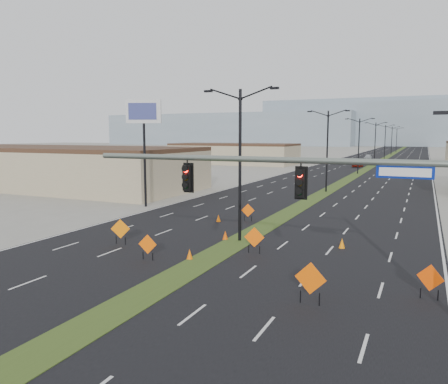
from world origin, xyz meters
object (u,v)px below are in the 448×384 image
at_px(streetlight_3, 375,142).
at_px(streetlight_4, 385,141).
at_px(streetlight_1, 327,148).
at_px(streetlight_5, 392,140).
at_px(cone_2, 342,243).
at_px(construction_sign_0, 120,230).
at_px(construction_sign_4, 310,280).
at_px(pole_sign_west, 144,119).
at_px(cone_3, 218,218).
at_px(construction_sign_1, 148,245).
at_px(car_far, 368,157).
at_px(cone_1, 225,235).
at_px(streetlight_2, 359,144).
at_px(streetlight_6, 397,139).
at_px(cone_0, 190,254).
at_px(streetlight_0, 240,160).
at_px(construction_sign_2, 248,211).
at_px(construction_sign_3, 254,238).
at_px(car_mid, 391,162).
at_px(car_left, 358,164).
at_px(construction_sign_5, 430,279).
at_px(signal_mast, 349,197).

relative_size(streetlight_3, streetlight_4, 1.00).
height_order(streetlight_1, streetlight_5, same).
bearing_deg(cone_2, construction_sign_0, -159.25).
height_order(construction_sign_4, pole_sign_west, pole_sign_west).
xyz_separation_m(streetlight_5, pole_sign_west, (-14.00, -130.75, 3.19)).
bearing_deg(cone_3, streetlight_5, 88.26).
bearing_deg(pole_sign_west, construction_sign_1, -77.27).
distance_m(car_far, cone_1, 108.08).
height_order(streetlight_4, construction_sign_1, streetlight_4).
distance_m(streetlight_2, cone_3, 51.13).
distance_m(car_far, cone_2, 107.54).
height_order(streetlight_6, cone_3, streetlight_6).
xyz_separation_m(construction_sign_4, pole_sign_west, (-20.95, 18.25, 7.53)).
xyz_separation_m(streetlight_1, streetlight_3, (0.00, 56.00, 0.00)).
bearing_deg(cone_0, cone_2, 39.68).
xyz_separation_m(streetlight_5, construction_sign_0, (-6.66, -144.10, -4.44)).
bearing_deg(car_far, streetlight_0, -90.91).
bearing_deg(construction_sign_2, construction_sign_3, -80.25).
bearing_deg(streetlight_0, car_mid, 87.46).
xyz_separation_m(streetlight_5, cone_2, (6.58, -139.09, -5.10)).
xyz_separation_m(construction_sign_0, cone_2, (13.23, 5.01, -0.66)).
distance_m(streetlight_3, cone_1, 84.27).
xyz_separation_m(construction_sign_4, cone_2, (-0.37, 9.91, -0.76)).
bearing_deg(cone_2, streetlight_6, 92.25).
bearing_deg(cone_1, car_mid, 86.79).
bearing_deg(car_left, cone_0, -83.82).
height_order(construction_sign_2, cone_0, construction_sign_2).
relative_size(car_far, cone_1, 7.10).
distance_m(cone_2, pole_sign_west, 23.70).
distance_m(streetlight_1, streetlight_5, 112.00).
bearing_deg(cone_3, streetlight_2, 85.39).
relative_size(streetlight_1, car_left, 2.32).
height_order(streetlight_2, car_left, streetlight_2).
bearing_deg(streetlight_6, cone_1, -90.34).
xyz_separation_m(streetlight_6, construction_sign_5, (11.50, -174.30, -4.50)).
xyz_separation_m(car_left, cone_2, (8.97, -72.60, -0.42)).
bearing_deg(car_left, pole_sign_west, -95.15).
relative_size(construction_sign_2, cone_0, 2.34).
bearing_deg(cone_0, construction_sign_4, -25.40).
height_order(streetlight_6, construction_sign_4, streetlight_6).
bearing_deg(signal_mast, car_left, 97.47).
distance_m(streetlight_4, construction_sign_0, 116.38).
distance_m(streetlight_3, construction_sign_1, 90.51).
xyz_separation_m(car_far, cone_0, (3.25, -113.20, -0.34)).
relative_size(construction_sign_1, construction_sign_4, 0.81).
relative_size(signal_mast, construction_sign_3, 10.13).
xyz_separation_m(streetlight_3, construction_sign_4, (6.95, -93.00, -4.34)).
distance_m(streetlight_2, streetlight_5, 84.00).
relative_size(streetlight_3, car_left, 2.32).
relative_size(streetlight_0, construction_sign_0, 6.01).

